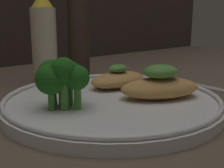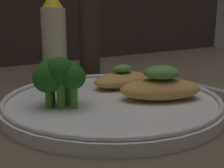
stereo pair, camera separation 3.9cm
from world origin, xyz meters
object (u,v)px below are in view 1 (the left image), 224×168
Objects in this scene: plate at (112,101)px; sauce_bottle at (44,40)px; broccoli_bunch at (61,76)px; pepper_grinder at (79,37)px.

sauce_bottle reaches higher than plate.
plate is 21.37cm from sauce_bottle.
pepper_grinder is (16.59, 19.18, 3.24)cm from broccoli_bunch.
sauce_bottle is 8.04cm from pepper_grinder.
sauce_bottle is (8.56, 19.18, 2.94)cm from broccoli_bunch.
plate is 1.73× the size of sauce_bottle.
broccoli_bunch is 0.34× the size of pepper_grinder.
plate is 1.61× the size of pepper_grinder.
pepper_grinder reaches higher than plate.
plate is at bearing -114.07° from pepper_grinder.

